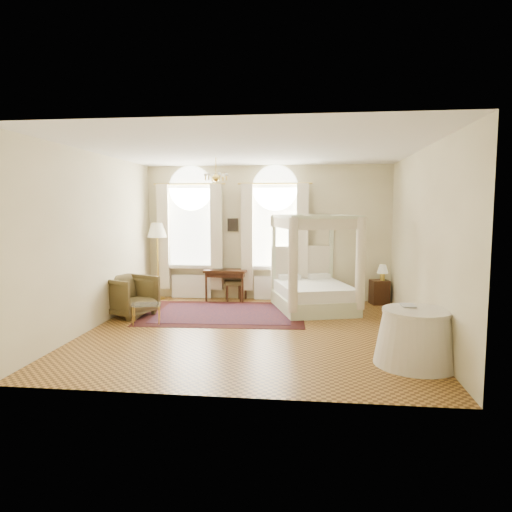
{
  "coord_description": "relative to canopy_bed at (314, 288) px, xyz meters",
  "views": [
    {
      "loc": [
        1.03,
        -8.19,
        2.26
      ],
      "look_at": [
        0.03,
        0.4,
        1.35
      ],
      "focal_mm": 32.0,
      "sensor_mm": 36.0,
      "label": 1
    }
  ],
  "objects": [
    {
      "name": "ground",
      "position": [
        -1.15,
        -1.9,
        -0.48
      ],
      "size": [
        6.0,
        6.0,
        0.0
      ],
      "primitive_type": "plane",
      "color": "#AA7531",
      "rests_on": "ground"
    },
    {
      "name": "laptop",
      "position": [
        -2.26,
        0.74,
        0.3
      ],
      "size": [
        0.37,
        0.25,
        0.03
      ],
      "primitive_type": "imported",
      "rotation": [
        0.0,
        0.0,
        3.1
      ],
      "color": "black",
      "rests_on": "writing_desk"
    },
    {
      "name": "floor_lamp",
      "position": [
        -3.85,
        0.8,
        1.14
      ],
      "size": [
        0.49,
        0.49,
        1.9
      ],
      "color": "gold",
      "rests_on": "ground"
    },
    {
      "name": "window_right",
      "position": [
        -0.95,
        0.97,
        1.01
      ],
      "size": [
        1.62,
        0.27,
        3.29
      ],
      "color": "white",
      "rests_on": "room_walls"
    },
    {
      "name": "wall_pictures",
      "position": [
        -1.06,
        1.07,
        1.41
      ],
      "size": [
        2.54,
        0.03,
        0.39
      ],
      "color": "black",
      "rests_on": "room_walls"
    },
    {
      "name": "chandelier",
      "position": [
        -2.05,
        -0.7,
        2.43
      ],
      "size": [
        0.51,
        0.45,
        0.5
      ],
      "color": "gold",
      "rests_on": "room_walls"
    },
    {
      "name": "armchair",
      "position": [
        -3.85,
        -1.03,
        -0.06
      ],
      "size": [
        1.23,
        1.21,
        0.85
      ],
      "primitive_type": "imported",
      "rotation": [
        0.0,
        0.0,
        1.14
      ],
      "color": "#493C1F",
      "rests_on": "ground"
    },
    {
      "name": "writing_desk",
      "position": [
        -2.13,
        0.8,
        0.17
      ],
      "size": [
        1.04,
        0.57,
        0.77
      ],
      "color": "#371C0F",
      "rests_on": "ground"
    },
    {
      "name": "nightstand",
      "position": [
        1.55,
        0.8,
        -0.19
      ],
      "size": [
        0.47,
        0.44,
        0.57
      ],
      "primitive_type": "cube",
      "rotation": [
        0.0,
        0.0,
        0.22
      ],
      "color": "#371C0F",
      "rests_on": "ground"
    },
    {
      "name": "room_walls",
      "position": [
        -1.15,
        -1.9,
        1.5
      ],
      "size": [
        6.0,
        6.0,
        6.0
      ],
      "color": "beige",
      "rests_on": "ground"
    },
    {
      "name": "window_left",
      "position": [
        -3.05,
        0.97,
        1.01
      ],
      "size": [
        1.62,
        0.27,
        3.29
      ],
      "color": "white",
      "rests_on": "room_walls"
    },
    {
      "name": "canopy_bed",
      "position": [
        0.0,
        0.0,
        0.0
      ],
      "size": [
        2.07,
        2.31,
        2.11
      ],
      "color": "beige",
      "rests_on": "ground"
    },
    {
      "name": "coffee_table",
      "position": [
        -3.28,
        -1.6,
        -0.13
      ],
      "size": [
        0.65,
        0.54,
        0.38
      ],
      "color": "silver",
      "rests_on": "ground"
    },
    {
      "name": "stool",
      "position": [
        -1.95,
        0.8,
        -0.08
      ],
      "size": [
        0.51,
        0.51,
        0.48
      ],
      "color": "#45361D",
      "rests_on": "ground"
    },
    {
      "name": "side_table",
      "position": [
        1.44,
        -3.43,
        -0.08
      ],
      "size": [
        1.19,
        1.19,
        0.81
      ],
      "color": "beige",
      "rests_on": "ground"
    },
    {
      "name": "oriental_rug",
      "position": [
        -1.92,
        -0.61,
        -0.47
      ],
      "size": [
        3.52,
        2.61,
        0.01
      ],
      "color": "#3D110E",
      "rests_on": "ground"
    },
    {
      "name": "book",
      "position": [
        1.25,
        -3.24,
        0.34
      ],
      "size": [
        0.21,
        0.28,
        0.03
      ],
      "primitive_type": "imported",
      "rotation": [
        0.0,
        0.0,
        0.04
      ],
      "color": "black",
      "rests_on": "side_table"
    },
    {
      "name": "nightstand_lamp",
      "position": [
        1.61,
        0.76,
        0.34
      ],
      "size": [
        0.25,
        0.25,
        0.37
      ],
      "color": "gold",
      "rests_on": "nightstand"
    }
  ]
}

